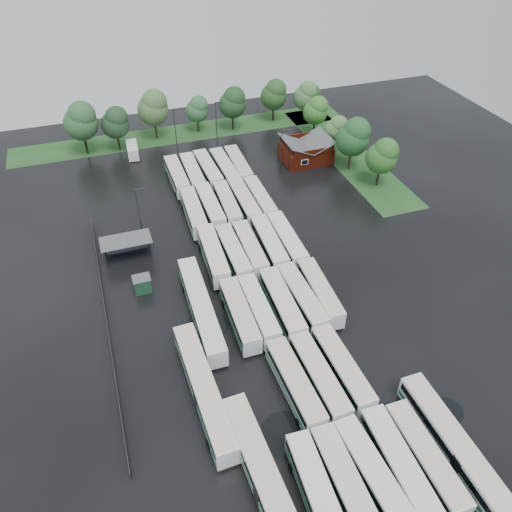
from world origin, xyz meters
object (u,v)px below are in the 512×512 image
object	(u,v)px
artic_bus_east	(460,455)
brick_building	(306,153)
minibus	(133,150)
artic_bus_west_a	(265,481)

from	to	relation	value
artic_bus_east	brick_building	bearing A→B (deg)	79.89
brick_building	minibus	bearing A→B (deg)	157.91
brick_building	minibus	size ratio (longest dim) A/B	1.58
artic_bus_east	minibus	bearing A→B (deg)	105.20
artic_bus_west_a	minibus	xyz separation A→B (m)	(-2.38, 79.83, -0.54)
brick_building	artic_bus_west_a	size ratio (longest dim) A/B	0.50
artic_bus_west_a	artic_bus_east	distance (m)	21.32
artic_bus_west_a	artic_bus_east	xyz separation A→B (m)	(20.92, -4.12, -0.01)
artic_bus_east	minibus	distance (m)	87.12
artic_bus_east	artic_bus_west_a	bearing A→B (deg)	168.54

